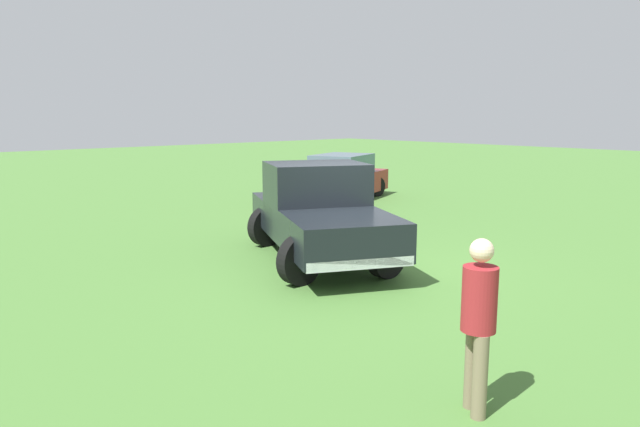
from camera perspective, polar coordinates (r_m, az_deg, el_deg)
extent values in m
plane|color=#477533|center=(10.72, 3.20, -5.14)|extent=(80.00, 80.00, 0.00)
cylinder|color=black|center=(9.91, 6.57, -3.97)|extent=(0.83, 0.22, 0.83)
cylinder|color=black|center=(9.45, -1.96, -4.59)|extent=(0.83, 0.22, 0.83)
cylinder|color=black|center=(12.64, 1.46, -0.92)|extent=(0.83, 0.22, 0.83)
cylinder|color=black|center=(12.28, -5.28, -1.28)|extent=(0.83, 0.22, 0.83)
cube|color=black|center=(9.66, 2.25, -2.20)|extent=(2.45, 2.46, 0.64)
cube|color=black|center=(11.17, -0.39, 1.41)|extent=(2.28, 2.13, 1.40)
cube|color=slate|center=(11.11, -0.39, 3.66)|extent=(2.05, 1.87, 0.48)
cube|color=black|center=(12.12, -1.55, 0.15)|extent=(2.61, 2.80, 0.60)
cube|color=silver|center=(8.93, 3.97, -4.93)|extent=(1.61, 0.88, 0.16)
cylinder|color=black|center=(17.05, 1.97, 1.55)|extent=(0.65, 0.20, 0.65)
cylinder|color=black|center=(17.69, -2.28, 1.85)|extent=(0.65, 0.20, 0.65)
cylinder|color=black|center=(19.77, 5.58, 2.64)|extent=(0.65, 0.20, 0.65)
cylinder|color=black|center=(20.33, 1.78, 2.88)|extent=(0.65, 0.20, 0.65)
cube|color=maroon|center=(18.66, 1.87, 2.89)|extent=(4.83, 3.22, 0.68)
cube|color=slate|center=(18.80, 2.17, 4.90)|extent=(2.39, 2.11, 0.60)
cylinder|color=#7A6B51|center=(5.66, 15.42, -15.18)|extent=(0.14, 0.14, 0.80)
cylinder|color=#7A6B51|center=(5.82, 14.70, -14.39)|extent=(0.14, 0.14, 0.80)
cylinder|color=maroon|center=(5.49, 15.38, -8.09)|extent=(0.45, 0.45, 0.60)
sphere|color=beige|center=(5.37, 15.59, -3.52)|extent=(0.22, 0.22, 0.22)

